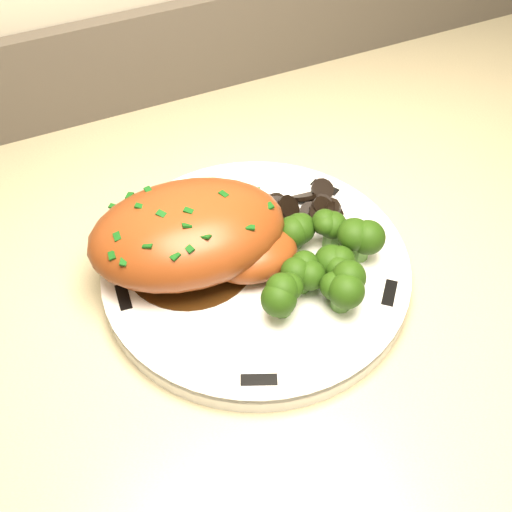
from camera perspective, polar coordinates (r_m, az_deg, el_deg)
name	(u,v)px	position (r m, az deg, el deg)	size (l,w,h in m)	color
counter	(429,389)	(1.09, 15.16, -11.37)	(2.05, 0.68, 1.01)	brown
plate	(256,270)	(0.62, 0.00, -1.21)	(0.29, 0.29, 0.02)	white
rim_accent_0	(325,188)	(0.68, 6.14, 6.07)	(0.03, 0.01, 0.00)	black
rim_accent_1	(183,189)	(0.68, -6.48, 5.90)	(0.03, 0.01, 0.00)	black
rim_accent_2	(124,297)	(0.59, -11.70, -3.60)	(0.03, 0.01, 0.00)	black
rim_accent_3	(259,380)	(0.53, 0.26, -10.97)	(0.03, 0.01, 0.00)	black
rim_accent_4	(389,293)	(0.60, 11.78, -3.25)	(0.03, 0.01, 0.00)	black
gravy_pool	(190,258)	(0.61, -5.85, -0.20)	(0.13, 0.13, 0.00)	#331C09
chicken_breast	(195,235)	(0.59, -5.44, 1.84)	(0.20, 0.15, 0.07)	brown
mushroom_pile	(288,222)	(0.64, 2.89, 3.05)	(0.11, 0.08, 0.03)	black
broccoli_florets	(316,256)	(0.58, 5.34, -0.04)	(0.12, 0.11, 0.04)	#5C933E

